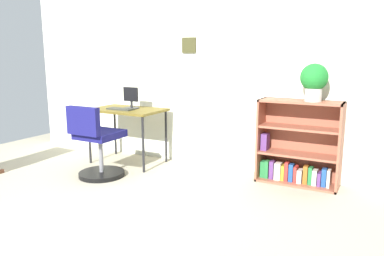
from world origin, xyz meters
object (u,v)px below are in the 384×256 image
(bookshelf_low, at_px, (298,148))
(office_chair, at_px, (97,146))
(desk, at_px, (127,114))
(potted_plant_on_shelf, at_px, (314,80))
(keyboard, at_px, (120,109))
(monitor, at_px, (131,99))

(bookshelf_low, bearing_deg, office_chair, -156.26)
(desk, xyz_separation_m, potted_plant_on_shelf, (2.24, 0.18, 0.48))
(keyboard, height_order, office_chair, office_chair)
(office_chair, xyz_separation_m, bookshelf_low, (2.03, 0.89, 0.03))
(desk, distance_m, monitor, 0.19)
(keyboard, xyz_separation_m, potted_plant_on_shelf, (2.26, 0.29, 0.41))
(desk, height_order, office_chair, office_chair)
(potted_plant_on_shelf, bearing_deg, keyboard, -172.70)
(monitor, height_order, keyboard, monitor)
(office_chair, distance_m, bookshelf_low, 2.22)
(bookshelf_low, bearing_deg, keyboard, -170.77)
(desk, relative_size, office_chair, 1.10)
(monitor, xyz_separation_m, keyboard, (-0.06, -0.15, -0.11))
(keyboard, bearing_deg, potted_plant_on_shelf, 7.30)
(bookshelf_low, xyz_separation_m, potted_plant_on_shelf, (0.14, -0.06, 0.73))
(desk, xyz_separation_m, office_chair, (0.07, -0.65, -0.28))
(potted_plant_on_shelf, bearing_deg, office_chair, -158.86)
(keyboard, distance_m, potted_plant_on_shelf, 2.31)
(office_chair, bearing_deg, bookshelf_low, 23.74)
(keyboard, bearing_deg, office_chair, -80.54)
(desk, relative_size, potted_plant_on_shelf, 2.39)
(desk, relative_size, bookshelf_low, 1.01)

